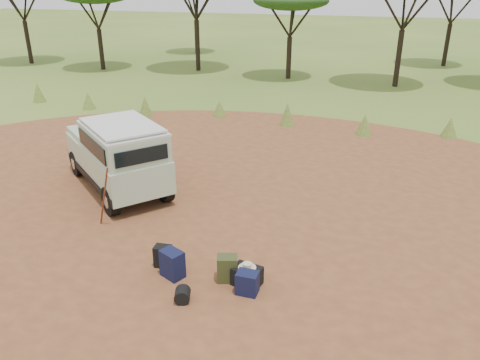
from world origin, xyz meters
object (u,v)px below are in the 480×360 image
(walking_staff, at_px, (104,197))
(hard_case, at_px, (247,276))
(duffel_navy, at_px, (247,283))
(backpack_black, at_px, (163,256))
(safari_vehicle, at_px, (118,156))
(backpack_olive, at_px, (227,269))
(backpack_navy, at_px, (172,264))

(walking_staff, height_order, hard_case, walking_staff)
(hard_case, bearing_deg, walking_staff, 173.58)
(duffel_navy, bearing_deg, backpack_black, 170.20)
(duffel_navy, xyz_separation_m, hard_case, (-0.08, 0.25, -0.03))
(safari_vehicle, height_order, backpack_olive, safari_vehicle)
(backpack_black, relative_size, duffel_navy, 1.03)
(safari_vehicle, height_order, backpack_navy, safari_vehicle)
(backpack_black, bearing_deg, duffel_navy, -15.55)
(safari_vehicle, xyz_separation_m, hard_case, (4.62, -3.17, -0.79))
(backpack_black, distance_m, duffel_navy, 1.91)
(backpack_olive, relative_size, hard_case, 1.01)
(walking_staff, height_order, duffel_navy, walking_staff)
(backpack_navy, bearing_deg, backpack_black, 166.37)
(safari_vehicle, distance_m, backpack_black, 4.25)
(safari_vehicle, relative_size, hard_case, 7.93)
(walking_staff, xyz_separation_m, backpack_navy, (2.32, -1.35, -0.50))
(backpack_navy, relative_size, backpack_olive, 1.06)
(backpack_navy, relative_size, duffel_navy, 1.28)
(duffel_navy, bearing_deg, backpack_olive, 151.72)
(safari_vehicle, distance_m, backpack_olive, 5.32)
(walking_staff, relative_size, duffel_navy, 3.70)
(backpack_olive, relative_size, duffel_navy, 1.21)
(backpack_navy, bearing_deg, backpack_olive, 36.29)
(duffel_navy, bearing_deg, hard_case, 108.29)
(safari_vehicle, distance_m, hard_case, 5.66)
(safari_vehicle, bearing_deg, walking_staff, -27.86)
(walking_staff, height_order, backpack_olive, walking_staff)
(backpack_olive, distance_m, hard_case, 0.41)
(walking_staff, distance_m, backpack_black, 2.32)
(walking_staff, distance_m, backpack_navy, 2.73)
(walking_staff, bearing_deg, backpack_navy, -98.81)
(walking_staff, bearing_deg, backpack_black, -97.07)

